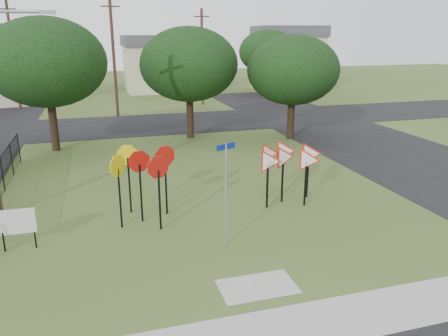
# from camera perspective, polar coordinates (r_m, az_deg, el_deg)

# --- Properties ---
(ground) EXTENTS (140.00, 140.00, 0.00)m
(ground) POSITION_cam_1_polar(r_m,az_deg,el_deg) (13.79, 0.82, -10.16)
(ground) COLOR #3A531F
(sidewalk) EXTENTS (30.00, 1.60, 0.02)m
(sidewalk) POSITION_cam_1_polar(r_m,az_deg,el_deg) (10.46, 8.10, -20.16)
(sidewalk) COLOR #9B9B92
(sidewalk) RESTS_ON ground
(street_right) EXTENTS (8.00, 50.00, 0.02)m
(street_right) POSITION_cam_1_polar(r_m,az_deg,el_deg) (27.50, 18.84, 2.91)
(street_right) COLOR black
(street_right) RESTS_ON ground
(street_far) EXTENTS (60.00, 8.00, 0.02)m
(street_far) POSITION_cam_1_polar(r_m,az_deg,el_deg) (32.53, -9.74, 5.67)
(street_far) COLOR black
(street_far) RESTS_ON ground
(curb_pad) EXTENTS (2.00, 1.20, 0.02)m
(curb_pad) POSITION_cam_1_polar(r_m,az_deg,el_deg) (11.82, 4.39, -15.20)
(curb_pad) COLOR #9B9B92
(curb_pad) RESTS_ON ground
(street_name_sign) EXTENTS (0.63, 0.28, 3.28)m
(street_name_sign) POSITION_cam_1_polar(r_m,az_deg,el_deg) (13.05, 0.24, -2.85)
(street_name_sign) COLOR #9D9FA5
(street_name_sign) RESTS_ON ground
(stop_sign_cluster) EXTENTS (2.33, 2.04, 2.59)m
(stop_sign_cluster) POSITION_cam_1_polar(r_m,az_deg,el_deg) (15.16, -10.67, -0.11)
(stop_sign_cluster) COLOR black
(stop_sign_cluster) RESTS_ON ground
(yield_sign_cluster) EXTENTS (2.96, 1.92, 2.32)m
(yield_sign_cluster) POSITION_cam_1_polar(r_m,az_deg,el_deg) (17.01, 8.16, 1.21)
(yield_sign_cluster) COLOR black
(yield_sign_cluster) RESTS_ON ground
(info_board) EXTENTS (1.06, 0.06, 1.32)m
(info_board) POSITION_cam_1_polar(r_m,az_deg,el_deg) (14.61, -25.41, -6.49)
(info_board) COLOR black
(info_board) RESTS_ON ground
(far_pole_a) EXTENTS (1.40, 0.24, 9.00)m
(far_pole_a) POSITION_cam_1_polar(r_m,az_deg,el_deg) (35.78, -14.21, 13.85)
(far_pole_a) COLOR #492C21
(far_pole_a) RESTS_ON ground
(far_pole_b) EXTENTS (1.40, 0.24, 8.50)m
(far_pole_b) POSITION_cam_1_polar(r_m,az_deg,el_deg) (40.91, -2.88, 14.32)
(far_pole_b) COLOR #492C21
(far_pole_b) RESTS_ON ground
(far_pole_c) EXTENTS (1.40, 0.24, 9.00)m
(far_pole_c) POSITION_cam_1_polar(r_m,az_deg,el_deg) (42.22, -25.81, 13.13)
(far_pole_c) COLOR #492C21
(far_pole_c) RESTS_ON ground
(house_mid) EXTENTS (8.40, 8.40, 6.20)m
(house_mid) POSITION_cam_1_polar(r_m,az_deg,el_deg) (52.36, -8.25, 13.46)
(house_mid) COLOR beige
(house_mid) RESTS_ON ground
(house_right) EXTENTS (8.30, 8.30, 7.20)m
(house_right) POSITION_cam_1_polar(r_m,az_deg,el_deg) (52.46, 8.19, 14.02)
(house_right) COLOR beige
(house_right) RESTS_ON ground
(tree_near_left) EXTENTS (6.40, 6.40, 7.27)m
(tree_near_left) POSITION_cam_1_polar(r_m,az_deg,el_deg) (25.85, -22.19, 12.64)
(tree_near_left) COLOR black
(tree_near_left) RESTS_ON ground
(tree_near_mid) EXTENTS (6.00, 6.00, 6.80)m
(tree_near_mid) POSITION_cam_1_polar(r_m,az_deg,el_deg) (27.36, -4.61, 13.32)
(tree_near_mid) COLOR black
(tree_near_mid) RESTS_ON ground
(tree_near_right) EXTENTS (5.60, 5.60, 6.33)m
(tree_near_right) POSITION_cam_1_polar(r_m,az_deg,el_deg) (27.40, 8.99, 12.52)
(tree_near_right) COLOR black
(tree_near_right) RESTS_ON ground
(tree_far_right) EXTENTS (6.00, 6.00, 6.80)m
(tree_far_right) POSITION_cam_1_polar(r_m,az_deg,el_deg) (47.17, 5.73, 14.86)
(tree_far_right) COLOR black
(tree_far_right) RESTS_ON ground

